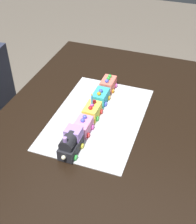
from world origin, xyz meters
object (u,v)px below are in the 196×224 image
cake_locomotive (71,143)px  cake_car_caboose_bubblegum (83,126)px  cake_car_gondola_coral (108,84)px  birthday_candle (92,98)px  dining_table (106,136)px  cake_car_flatbed_turquoise (101,97)px  cake_car_tanker_lemon (92,110)px

cake_locomotive → cake_car_caboose_bubblegum: 0.13m
cake_car_gondola_coral → birthday_candle: 0.25m
dining_table → cake_locomotive: size_ratio=10.00×
dining_table → cake_car_caboose_bubblegum: size_ratio=14.00×
cake_locomotive → cake_car_flatbed_turquoise: (0.36, 0.00, -0.02)m
cake_locomotive → dining_table: bearing=-15.6°
cake_car_tanker_lemon → cake_car_gondola_coral: same height
cake_car_gondola_coral → cake_car_flatbed_turquoise: bearing=-180.0°
birthday_candle → cake_locomotive: bearing=-180.0°
dining_table → birthday_candle: birthday_candle is taller
cake_car_tanker_lemon → cake_car_gondola_coral: 0.24m
dining_table → cake_car_gondola_coral: (0.24, 0.07, 0.14)m
cake_car_caboose_bubblegum → cake_car_flatbed_turquoise: bearing=0.0°
cake_locomotive → cake_car_flatbed_turquoise: bearing=0.0°
cake_car_tanker_lemon → birthday_candle: size_ratio=1.72×
cake_locomotive → cake_car_gondola_coral: size_ratio=1.40×
cake_car_tanker_lemon → cake_car_flatbed_turquoise: bearing=-0.0°
cake_car_flatbed_turquoise → cake_car_gondola_coral: (0.12, 0.00, 0.00)m
cake_car_caboose_bubblegum → cake_car_gondola_coral: size_ratio=1.00×
dining_table → cake_car_tanker_lemon: cake_car_tanker_lemon is taller
dining_table → cake_locomotive: cake_locomotive is taller
cake_locomotive → cake_car_tanker_lemon: 0.25m
birthday_candle → cake_car_flatbed_turquoise: bearing=0.0°
birthday_candle → cake_car_gondola_coral: bearing=0.0°
dining_table → cake_car_gondola_coral: 0.29m
cake_locomotive → cake_car_tanker_lemon: bearing=0.0°
cake_car_flatbed_turquoise → cake_car_gondola_coral: same height
dining_table → birthday_candle: size_ratio=24.12×
dining_table → cake_car_flatbed_turquoise: 0.20m
cake_locomotive → birthday_candle: (0.24, 0.00, 0.05)m
dining_table → cake_locomotive: bearing=164.4°
cake_car_caboose_bubblegum → cake_car_tanker_lemon: size_ratio=1.00×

